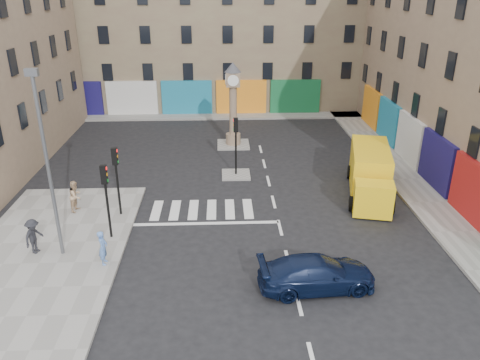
{
  "coord_description": "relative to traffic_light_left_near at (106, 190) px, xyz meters",
  "views": [
    {
      "loc": [
        -2.9,
        -19.77,
        11.57
      ],
      "look_at": [
        -1.97,
        2.57,
        2.0
      ],
      "focal_mm": 35.0,
      "sensor_mm": 36.0,
      "label": 1
    }
  ],
  "objects": [
    {
      "name": "traffic_light_left_far",
      "position": [
        0.0,
        2.4,
        0.0
      ],
      "size": [
        0.28,
        0.22,
        3.7
      ],
      "color": "black",
      "rests_on": "sidewalk_left"
    },
    {
      "name": "building_far",
      "position": [
        4.3,
        27.8,
        5.88
      ],
      "size": [
        32.0,
        10.0,
        17.0
      ],
      "primitive_type": "cube",
      "color": "#7E7254",
      "rests_on": "ground"
    },
    {
      "name": "sidewalk_far",
      "position": [
        4.3,
        22.0,
        -2.55
      ],
      "size": [
        32.0,
        2.4,
        0.15
      ],
      "primitive_type": "cube",
      "color": "gray",
      "rests_on": "ground"
    },
    {
      "name": "ground",
      "position": [
        8.3,
        -0.2,
        -2.62
      ],
      "size": [
        120.0,
        120.0,
        0.0
      ],
      "primitive_type": "plane",
      "color": "black",
      "rests_on": "ground"
    },
    {
      "name": "traffic_light_left_near",
      "position": [
        0.0,
        0.0,
        0.0
      ],
      "size": [
        0.28,
        0.22,
        3.7
      ],
      "color": "black",
      "rests_on": "sidewalk_left"
    },
    {
      "name": "island_far",
      "position": [
        6.3,
        13.8,
        -2.56
      ],
      "size": [
        2.4,
        2.4,
        0.12
      ],
      "primitive_type": "cube",
      "color": "gray",
      "rests_on": "ground"
    },
    {
      "name": "traffic_light_island",
      "position": [
        6.3,
        7.8,
        -0.03
      ],
      "size": [
        0.28,
        0.22,
        3.7
      ],
      "color": "black",
      "rests_on": "island_near"
    },
    {
      "name": "pedestrian_tan",
      "position": [
        -2.41,
        2.92,
        -1.62
      ],
      "size": [
        0.81,
        0.95,
        1.7
      ],
      "primitive_type": "imported",
      "rotation": [
        0.0,
        0.0,
        1.34
      ],
      "color": "tan",
      "rests_on": "sidewalk_left"
    },
    {
      "name": "sidewalk_right",
      "position": [
        17.0,
        9.8,
        -2.55
      ],
      "size": [
        2.6,
        30.0,
        0.15
      ],
      "primitive_type": "cube",
      "color": "gray",
      "rests_on": "ground"
    },
    {
      "name": "lamp_post",
      "position": [
        -1.9,
        -1.4,
        2.17
      ],
      "size": [
        0.5,
        0.25,
        8.3
      ],
      "color": "#595B60",
      "rests_on": "sidewalk_left"
    },
    {
      "name": "sidewalk_left",
      "position": [
        -2.7,
        -2.2,
        -2.55
      ],
      "size": [
        7.0,
        16.0,
        0.15
      ],
      "primitive_type": "cube",
      "color": "gray",
      "rests_on": "ground"
    },
    {
      "name": "pedestrian_dark",
      "position": [
        -3.11,
        -1.28,
        -1.64
      ],
      "size": [
        0.92,
        1.21,
        1.66
      ],
      "primitive_type": "imported",
      "rotation": [
        0.0,
        0.0,
        1.26
      ],
      "color": "black",
      "rests_on": "sidewalk_left"
    },
    {
      "name": "island_near",
      "position": [
        6.3,
        7.8,
        -2.56
      ],
      "size": [
        1.8,
        1.8,
        0.12
      ],
      "primitive_type": "cube",
      "color": "gray",
      "rests_on": "ground"
    },
    {
      "name": "navy_sedan",
      "position": [
        9.16,
        -4.27,
        -1.93
      ],
      "size": [
        4.91,
        2.35,
        1.38
      ],
      "primitive_type": "imported",
      "rotation": [
        0.0,
        0.0,
        1.66
      ],
      "color": "black",
      "rests_on": "ground"
    },
    {
      "name": "yellow_van",
      "position": [
        14.04,
        4.9,
        -1.37
      ],
      "size": [
        3.63,
        7.22,
        2.52
      ],
      "rotation": [
        0.0,
        0.0,
        -0.23
      ],
      "color": "yellow",
      "rests_on": "ground"
    },
    {
      "name": "pedestrian_blue",
      "position": [
        0.2,
        -2.33,
        -1.68
      ],
      "size": [
        0.4,
        0.59,
        1.58
      ],
      "primitive_type": "imported",
      "rotation": [
        0.0,
        0.0,
        1.6
      ],
      "color": "#557DC3",
      "rests_on": "sidewalk_left"
    },
    {
      "name": "clock_pillar",
      "position": [
        6.3,
        13.8,
        0.93
      ],
      "size": [
        1.2,
        1.2,
        6.1
      ],
      "color": "#8A725A",
      "rests_on": "island_far"
    }
  ]
}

